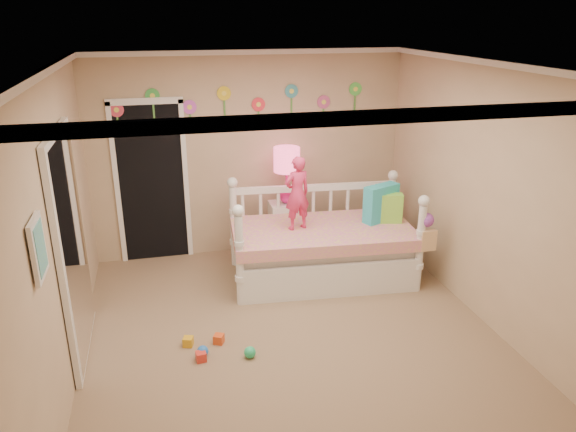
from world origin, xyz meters
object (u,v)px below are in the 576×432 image
object	(u,v)px
daybed	(322,232)
child	(297,193)
nightstand	(287,229)
table_lamp	(287,167)

from	to	relation	value
daybed	child	size ratio (longest dim) A/B	2.48
child	nightstand	bearing A→B (deg)	-108.30
daybed	nightstand	distance (m)	0.79
daybed	table_lamp	world-z (taller)	table_lamp
daybed	nightstand	bearing A→B (deg)	114.51
nightstand	table_lamp	distance (m)	0.84
nightstand	table_lamp	bearing A→B (deg)	90.07
child	nightstand	size ratio (longest dim) A/B	1.19
daybed	child	world-z (taller)	child
daybed	nightstand	world-z (taller)	daybed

